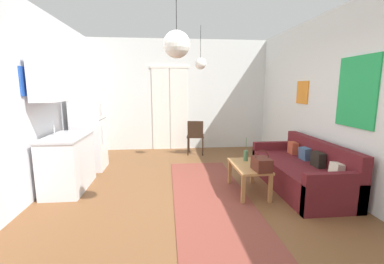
{
  "coord_description": "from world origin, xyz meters",
  "views": [
    {
      "loc": [
        -0.36,
        -3.3,
        1.65
      ],
      "look_at": [
        0.05,
        0.82,
        0.93
      ],
      "focal_mm": 24.18,
      "sensor_mm": 36.0,
      "label": 1
    }
  ],
  "objects_px": {
    "couch": "(303,172)",
    "accent_chair": "(196,135)",
    "pendant_lamp_far": "(201,64)",
    "handbag": "(262,164)",
    "pendant_lamp_near": "(177,44)",
    "coffee_table": "(249,169)",
    "refrigerator": "(89,129)",
    "bamboo_vase": "(246,155)"
  },
  "relations": [
    {
      "from": "coffee_table",
      "to": "accent_chair",
      "type": "relative_size",
      "value": 1.02
    },
    {
      "from": "bamboo_vase",
      "to": "handbag",
      "type": "relative_size",
      "value": 1.21
    },
    {
      "from": "handbag",
      "to": "accent_chair",
      "type": "height_order",
      "value": "accent_chair"
    },
    {
      "from": "pendant_lamp_near",
      "to": "pendant_lamp_far",
      "type": "height_order",
      "value": "same"
    },
    {
      "from": "couch",
      "to": "handbag",
      "type": "height_order",
      "value": "couch"
    },
    {
      "from": "bamboo_vase",
      "to": "refrigerator",
      "type": "height_order",
      "value": "refrigerator"
    },
    {
      "from": "coffee_table",
      "to": "accent_chair",
      "type": "distance_m",
      "value": 2.5
    },
    {
      "from": "refrigerator",
      "to": "pendant_lamp_near",
      "type": "bearing_deg",
      "value": -56.34
    },
    {
      "from": "coffee_table",
      "to": "bamboo_vase",
      "type": "xyz_separation_m",
      "value": [
        0.02,
        0.24,
        0.16
      ]
    },
    {
      "from": "handbag",
      "to": "pendant_lamp_far",
      "type": "bearing_deg",
      "value": 109.02
    },
    {
      "from": "refrigerator",
      "to": "pendant_lamp_far",
      "type": "height_order",
      "value": "pendant_lamp_far"
    },
    {
      "from": "coffee_table",
      "to": "accent_chair",
      "type": "xyz_separation_m",
      "value": [
        -0.56,
        2.43,
        0.11
      ]
    },
    {
      "from": "couch",
      "to": "accent_chair",
      "type": "height_order",
      "value": "accent_chair"
    },
    {
      "from": "couch",
      "to": "pendant_lamp_far",
      "type": "height_order",
      "value": "pendant_lamp_far"
    },
    {
      "from": "handbag",
      "to": "pendant_lamp_far",
      "type": "relative_size",
      "value": 0.37
    },
    {
      "from": "couch",
      "to": "handbag",
      "type": "bearing_deg",
      "value": -155.81
    },
    {
      "from": "bamboo_vase",
      "to": "pendant_lamp_far",
      "type": "relative_size",
      "value": 0.45
    },
    {
      "from": "bamboo_vase",
      "to": "pendant_lamp_near",
      "type": "relative_size",
      "value": 0.42
    },
    {
      "from": "accent_chair",
      "to": "pendant_lamp_far",
      "type": "height_order",
      "value": "pendant_lamp_far"
    },
    {
      "from": "couch",
      "to": "accent_chair",
      "type": "xyz_separation_m",
      "value": [
        -1.52,
        2.33,
        0.23
      ]
    },
    {
      "from": "handbag",
      "to": "pendant_lamp_far",
      "type": "distance_m",
      "value": 2.56
    },
    {
      "from": "couch",
      "to": "handbag",
      "type": "distance_m",
      "value": 0.99
    },
    {
      "from": "bamboo_vase",
      "to": "accent_chair",
      "type": "height_order",
      "value": "accent_chair"
    },
    {
      "from": "couch",
      "to": "pendant_lamp_far",
      "type": "xyz_separation_m",
      "value": [
        -1.52,
        1.51,
        1.87
      ]
    },
    {
      "from": "bamboo_vase",
      "to": "coffee_table",
      "type": "bearing_deg",
      "value": -95.12
    },
    {
      "from": "accent_chair",
      "to": "pendant_lamp_near",
      "type": "relative_size",
      "value": 0.91
    },
    {
      "from": "bamboo_vase",
      "to": "refrigerator",
      "type": "bearing_deg",
      "value": 156.16
    },
    {
      "from": "pendant_lamp_far",
      "to": "accent_chair",
      "type": "bearing_deg",
      "value": 90.35
    },
    {
      "from": "accent_chair",
      "to": "pendant_lamp_far",
      "type": "xyz_separation_m",
      "value": [
        0.01,
        -0.82,
        1.64
      ]
    },
    {
      "from": "bamboo_vase",
      "to": "pendant_lamp_near",
      "type": "xyz_separation_m",
      "value": [
        -1.18,
        -1.25,
        1.55
      ]
    },
    {
      "from": "accent_chair",
      "to": "coffee_table",
      "type": "bearing_deg",
      "value": 112.07
    },
    {
      "from": "refrigerator",
      "to": "accent_chair",
      "type": "relative_size",
      "value": 1.96
    },
    {
      "from": "refrigerator",
      "to": "couch",
      "type": "bearing_deg",
      "value": -20.23
    },
    {
      "from": "handbag",
      "to": "pendant_lamp_far",
      "type": "height_order",
      "value": "pendant_lamp_far"
    },
    {
      "from": "accent_chair",
      "to": "pendant_lamp_far",
      "type": "distance_m",
      "value": 1.84
    },
    {
      "from": "couch",
      "to": "refrigerator",
      "type": "height_order",
      "value": "refrigerator"
    },
    {
      "from": "coffee_table",
      "to": "handbag",
      "type": "height_order",
      "value": "handbag"
    },
    {
      "from": "refrigerator",
      "to": "pendant_lamp_near",
      "type": "xyz_separation_m",
      "value": [
        1.67,
        -2.51,
        1.25
      ]
    },
    {
      "from": "bamboo_vase",
      "to": "accent_chair",
      "type": "distance_m",
      "value": 2.28
    },
    {
      "from": "handbag",
      "to": "bamboo_vase",
      "type": "bearing_deg",
      "value": 97.95
    },
    {
      "from": "accent_chair",
      "to": "pendant_lamp_far",
      "type": "relative_size",
      "value": 0.98
    },
    {
      "from": "pendant_lamp_near",
      "to": "bamboo_vase",
      "type": "bearing_deg",
      "value": 46.65
    }
  ]
}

